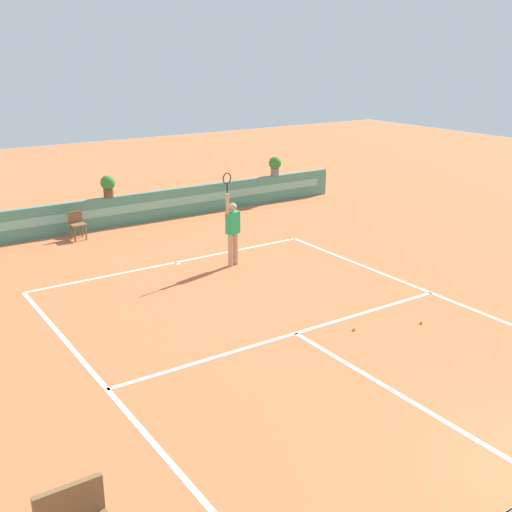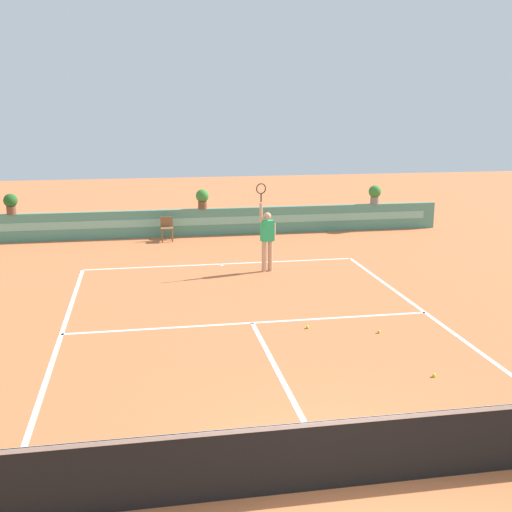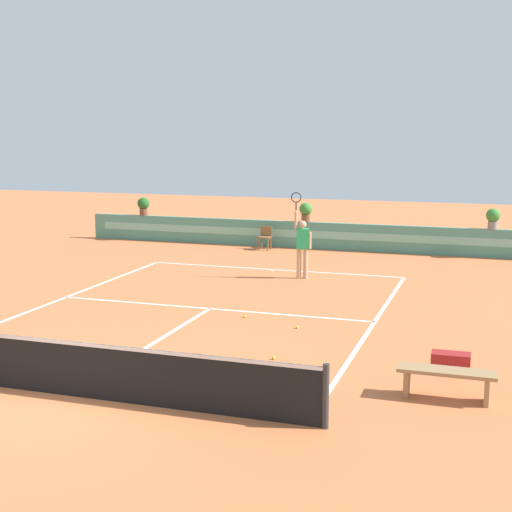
% 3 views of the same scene
% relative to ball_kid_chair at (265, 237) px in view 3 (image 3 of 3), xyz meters
% --- Properties ---
extents(ground_plane, '(60.00, 60.00, 0.00)m').
position_rel_ball_kid_chair_xyz_m(ground_plane, '(1.47, -9.66, -0.48)').
color(ground_plane, '#C66B3D').
extents(court_lines, '(8.32, 11.94, 0.01)m').
position_rel_ball_kid_chair_xyz_m(court_lines, '(1.47, -8.94, -0.47)').
color(court_lines, white).
rests_on(court_lines, ground).
extents(net, '(8.92, 0.10, 1.00)m').
position_rel_ball_kid_chair_xyz_m(net, '(1.47, -15.66, 0.03)').
color(net, '#333333').
rests_on(net, ground).
extents(back_wall_barrier, '(18.00, 0.21, 1.00)m').
position_rel_ball_kid_chair_xyz_m(back_wall_barrier, '(1.47, 0.73, 0.02)').
color(back_wall_barrier, '#4C8E7A').
rests_on(back_wall_barrier, ground).
extents(ball_kid_chair, '(0.44, 0.44, 0.85)m').
position_rel_ball_kid_chair_xyz_m(ball_kid_chair, '(0.00, 0.00, 0.00)').
color(ball_kid_chair, brown).
rests_on(ball_kid_chair, ground).
extents(bench_courtside, '(1.60, 0.44, 0.51)m').
position_rel_ball_kid_chair_xyz_m(bench_courtside, '(7.50, -13.86, -0.10)').
color(bench_courtside, '#99754C').
rests_on(bench_courtside, ground).
extents(gear_bag, '(0.71, 0.38, 0.36)m').
position_rel_ball_kid_chair_xyz_m(gear_bag, '(7.48, -12.39, -0.30)').
color(gear_bag, maroon).
rests_on(gear_bag, ground).
extents(tennis_player, '(0.60, 0.31, 2.58)m').
position_rel_ball_kid_chair_xyz_m(tennis_player, '(2.68, -4.83, 0.57)').
color(tennis_player, tan).
rests_on(tennis_player, ground).
extents(tennis_ball_near_baseline, '(0.07, 0.07, 0.07)m').
position_rel_ball_kid_chair_xyz_m(tennis_ball_near_baseline, '(2.59, -9.82, -0.44)').
color(tennis_ball_near_baseline, '#CCE033').
rests_on(tennis_ball_near_baseline, ground).
extents(tennis_ball_mid_court, '(0.07, 0.07, 0.07)m').
position_rel_ball_kid_chair_xyz_m(tennis_ball_mid_court, '(4.18, -12.69, -0.44)').
color(tennis_ball_mid_court, '#CCE033').
rests_on(tennis_ball_mid_court, ground).
extents(tennis_ball_by_sideline, '(0.07, 0.07, 0.07)m').
position_rel_ball_kid_chair_xyz_m(tennis_ball_by_sideline, '(4.02, -10.37, -0.44)').
color(tennis_ball_by_sideline, '#CCE033').
rests_on(tennis_ball_by_sideline, ground).
extents(potted_plant_far_left, '(0.48, 0.48, 0.72)m').
position_rel_ball_kid_chair_xyz_m(potted_plant_far_left, '(-5.36, 0.73, 0.93)').
color(potted_plant_far_left, brown).
rests_on(potted_plant_far_left, back_wall_barrier).
extents(potted_plant_far_right, '(0.48, 0.48, 0.72)m').
position_rel_ball_kid_chair_xyz_m(potted_plant_far_right, '(8.02, 0.73, 0.93)').
color(potted_plant_far_right, gray).
rests_on(potted_plant_far_right, back_wall_barrier).
extents(potted_plant_centre, '(0.48, 0.48, 0.72)m').
position_rel_ball_kid_chair_xyz_m(potted_plant_centre, '(1.35, 0.73, 0.93)').
color(potted_plant_centre, brown).
rests_on(potted_plant_centre, back_wall_barrier).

